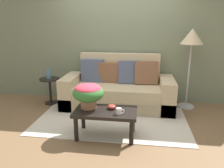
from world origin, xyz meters
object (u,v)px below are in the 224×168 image
side_table (50,86)px  snack_bowl (112,107)px  couch (118,90)px  coffee_mug (119,111)px  floor_lamp (192,41)px  table_vase (48,74)px  coffee_table (106,115)px  potted_plant (88,93)px

side_table → snack_bowl: (1.48, -1.15, 0.07)m
couch → coffee_mug: couch is taller
couch → coffee_mug: 1.41m
floor_lamp → table_vase: (-2.85, -0.18, -0.69)m
snack_bowl → couch: bearing=91.6°
floor_lamp → coffee_table: bearing=-135.5°
snack_bowl → coffee_table: bearing=-138.0°
table_vase → snack_bowl: bearing=-37.7°
coffee_table → side_table: bearing=138.9°
coffee_table → table_vase: bearing=139.0°
side_table → coffee_mug: (1.61, -1.33, 0.08)m
couch → snack_bowl: size_ratio=17.22×
side_table → potted_plant: bearing=-45.6°
floor_lamp → snack_bowl: size_ratio=12.32×
side_table → floor_lamp: bearing=3.8°
side_table → coffee_mug: side_table is taller
potted_plant → coffee_mug: (0.49, -0.18, -0.19)m
coffee_mug → snack_bowl: (-0.13, 0.18, -0.01)m
couch → potted_plant: size_ratio=4.68×
side_table → coffee_mug: size_ratio=4.63×
couch → table_vase: couch is taller
couch → table_vase: bearing=-177.6°
side_table → coffee_mug: bearing=-39.5°
coffee_mug → snack_bowl: size_ratio=0.94×
potted_plant → table_vase: potted_plant is taller
floor_lamp → potted_plant: (-1.71, -1.34, -0.68)m
coffee_table → potted_plant: potted_plant is taller
snack_bowl → table_vase: table_vase is taller
couch → potted_plant: bearing=-104.8°
coffee_mug → table_vase: table_vase is taller
potted_plant → snack_bowl: size_ratio=3.68×
coffee_table → floor_lamp: bearing=44.5°
couch → coffee_table: couch is taller
coffee_table → coffee_mug: size_ratio=7.73×
couch → coffee_table: 1.29m
coffee_table → snack_bowl: size_ratio=7.25×
side_table → snack_bowl: bearing=-37.8°
coffee_table → potted_plant: 0.42m
potted_plant → table_vase: 1.62m
couch → floor_lamp: size_ratio=1.40×
coffee_table → snack_bowl: 0.15m
coffee_mug → potted_plant: bearing=159.6°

